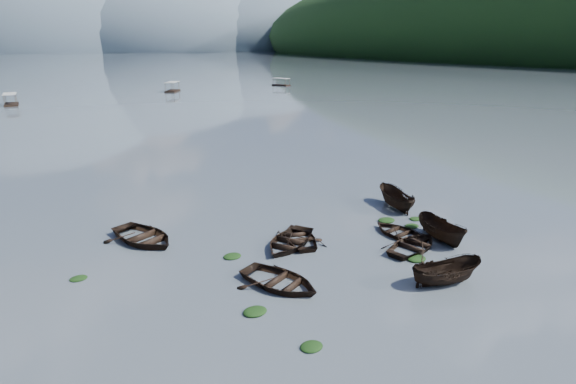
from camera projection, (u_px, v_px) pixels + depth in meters
name	position (u px, v px, depth m)	size (l,w,h in m)	color
ground_plane	(396.00, 301.00, 21.77)	(2400.00, 2400.00, 0.00)	#49525B
haze_mtn_b	(28.00, 51.00, 764.80)	(520.00, 520.00, 340.00)	#475666
haze_mtn_c	(149.00, 51.00, 848.06)	(520.00, 520.00, 260.00)	#475666
haze_mtn_d	(239.00, 50.00, 922.99)	(520.00, 520.00, 220.00)	#475666
rowboat_0	(280.00, 286.00, 23.14)	(3.24, 4.54, 0.94)	black
rowboat_1	(300.00, 240.00, 28.45)	(2.83, 3.96, 0.82)	black
rowboat_2	(445.00, 283.00, 23.37)	(1.49, 3.97, 1.53)	black
rowboat_3	(399.00, 235.00, 29.26)	(2.74, 3.84, 0.79)	black
rowboat_4	(414.00, 249.00, 27.28)	(2.97, 4.16, 0.86)	black
rowboat_5	(440.00, 240.00, 28.56)	(1.57, 4.17, 1.61)	black
rowboat_6	(144.00, 241.00, 28.34)	(3.64, 5.09, 1.05)	black
rowboat_7	(289.00, 245.00, 27.77)	(3.29, 4.61, 0.95)	black
rowboat_8	(395.00, 208.00, 34.18)	(1.60, 4.24, 1.64)	black
weed_clump_0	(312.00, 348.00, 18.42)	(0.98, 0.80, 0.21)	black
weed_clump_1	(255.00, 313.00, 20.80)	(1.14, 0.91, 0.25)	black
weed_clump_2	(416.00, 260.00, 25.92)	(1.16, 0.93, 0.25)	black
weed_clump_3	(415.00, 219.00, 31.87)	(0.89, 0.75, 0.20)	black
weed_clump_4	(412.00, 227.00, 30.59)	(1.02, 0.81, 0.21)	black
weed_clump_5	(79.00, 279.00, 23.78)	(0.90, 0.73, 0.19)	black
weed_clump_6	(232.00, 257.00, 26.24)	(1.07, 0.89, 0.22)	black
weed_clump_7	(386.00, 221.00, 31.53)	(1.24, 0.99, 0.27)	black
pontoon_left	(12.00, 105.00, 91.21)	(2.44, 5.84, 2.24)	black
pontoon_centre	(173.00, 92.00, 117.21)	(2.57, 6.16, 2.36)	black
pontoon_right	(281.00, 86.00, 133.88)	(2.28, 5.47, 2.10)	black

